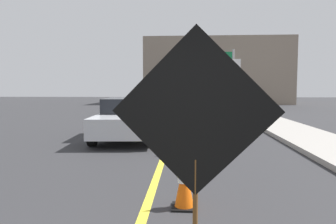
{
  "coord_description": "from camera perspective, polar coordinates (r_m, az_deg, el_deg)",
  "views": [
    {
      "loc": [
        0.59,
        -0.01,
        1.74
      ],
      "look_at": [
        0.27,
        5.16,
        1.34
      ],
      "focal_mm": 33.15,
      "sensor_mm": 36.0,
      "label": 1
    }
  ],
  "objects": [
    {
      "name": "lane_center_stripe",
      "position": [
        6.28,
        -2.02,
        -11.6
      ],
      "size": [
        0.14,
        36.0,
        0.01
      ],
      "primitive_type": "cube",
      "color": "yellow",
      "rests_on": "ground"
    },
    {
      "name": "traffic_cone_far_lane",
      "position": [
        11.2,
        1.54,
        -2.86
      ],
      "size": [
        0.36,
        0.36,
        0.65
      ],
      "color": "black",
      "rests_on": "ground"
    },
    {
      "name": "traffic_cone_curbside",
      "position": [
        14.5,
        1.32,
        -1.21
      ],
      "size": [
        0.36,
        0.36,
        0.64
      ],
      "color": "black",
      "rests_on": "ground"
    },
    {
      "name": "highway_guide_sign",
      "position": [
        26.97,
        10.21,
        7.93
      ],
      "size": [
        2.79,
        0.31,
        5.0
      ],
      "color": "gray",
      "rests_on": "ground"
    },
    {
      "name": "traffic_cone_mid_lane",
      "position": [
        8.01,
        1.53,
        -5.48
      ],
      "size": [
        0.36,
        0.36,
        0.73
      ],
      "color": "black",
      "rests_on": "ground"
    },
    {
      "name": "roadwork_sign",
      "position": [
        2.97,
        5.14,
        -0.75
      ],
      "size": [
        1.63,
        0.14,
        2.33
      ],
      "color": "#593819",
      "rests_on": "ground"
    },
    {
      "name": "box_truck",
      "position": [
        21.98,
        8.04,
        4.68
      ],
      "size": [
        2.91,
        7.79,
        3.43
      ],
      "color": "black",
      "rests_on": "ground"
    },
    {
      "name": "far_building_block",
      "position": [
        37.08,
        8.69,
        7.22
      ],
      "size": [
        15.88,
        8.59,
        7.16
      ],
      "primitive_type": "cube",
      "color": "gray",
      "rests_on": "ground"
    },
    {
      "name": "traffic_cone_near_sign",
      "position": [
        4.6,
        3.01,
        -12.98
      ],
      "size": [
        0.36,
        0.36,
        0.74
      ],
      "color": "black",
      "rests_on": "ground"
    },
    {
      "name": "pickup_car",
      "position": [
        10.96,
        -7.02,
        -1.06
      ],
      "size": [
        2.36,
        4.89,
        1.38
      ],
      "color": "silver",
      "rests_on": "ground"
    },
    {
      "name": "arrow_board_trailer",
      "position": [
        17.41,
        0.44,
        0.28
      ],
      "size": [
        1.6,
        1.85,
        2.7
      ],
      "color": "orange",
      "rests_on": "ground"
    }
  ]
}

